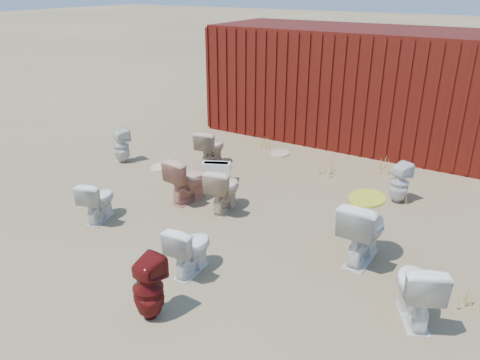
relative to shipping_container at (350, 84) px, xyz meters
The scene contains 22 objects.
ground 5.34m from the shipping_container, 90.00° to the right, with size 100.00×100.00×0.00m, color brown.
shipping_container is the anchor object (origin of this frame).
toilet_front_a 6.19m from the shipping_container, 105.82° to the right, with size 0.36×0.63×0.64m, color white.
toilet_front_pink 4.83m from the shipping_container, 101.53° to the right, with size 0.42×0.74×0.75m, color tan.
toilet_front_c 6.33m from the shipping_container, 87.03° to the right, with size 0.37×0.65×0.66m, color white.
toilet_front_maroon 7.23m from the shipping_container, 86.19° to the right, with size 0.33×0.33×0.72m, color #601110.
toilet_front_e 6.43m from the shipping_container, 63.48° to the right, with size 0.42×0.74×0.75m, color white.
toilet_back_a 5.13m from the shipping_container, 128.27° to the right, with size 0.30×0.31×0.67m, color silver.
toilet_back_beige_left 3.64m from the shipping_container, 115.77° to the right, with size 0.40×0.70×0.72m, color #BFA88B.
toilet_back_beige_right 4.72m from the shipping_container, 93.31° to the right, with size 0.40×0.70×0.72m, color beige.
toilet_back_yellowlid 5.33m from the shipping_container, 67.66° to the right, with size 0.48×0.84×0.85m, color white.
toilet_back_e 3.62m from the shipping_container, 56.19° to the right, with size 0.30×0.31×0.67m, color silver.
yellow_lid 5.29m from the shipping_container, 67.66° to the right, with size 0.43×0.54×0.03m, color gold.
loose_tank 4.04m from the shipping_container, 105.08° to the right, with size 0.50×0.20×0.35m, color silver.
loose_lid_near 2.35m from the shipping_container, 110.41° to the right, with size 0.38×0.49×0.02m, color tan.
loose_lid_far 4.60m from the shipping_container, 121.11° to the right, with size 0.36×0.47×0.02m, color beige.
weed_clump_a 3.48m from the shipping_container, 132.13° to the right, with size 0.36×0.36×0.29m, color tan.
weed_clump_b 2.67m from the shipping_container, 78.30° to the right, with size 0.32×0.32×0.28m, color tan.
weed_clump_c 3.59m from the shipping_container, 54.50° to the right, with size 0.36×0.36×0.29m, color tan.
weed_clump_d 2.33m from the shipping_container, 124.62° to the right, with size 0.30×0.30×0.23m, color tan.
weed_clump_e 2.42m from the shipping_container, 51.17° to the right, with size 0.34×0.34×0.30m, color tan.
weed_clump_f 6.26m from the shipping_container, 57.20° to the right, with size 0.28×0.28×0.26m, color tan.
Camera 1 is at (3.42, -4.88, 3.32)m, focal length 35.00 mm.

